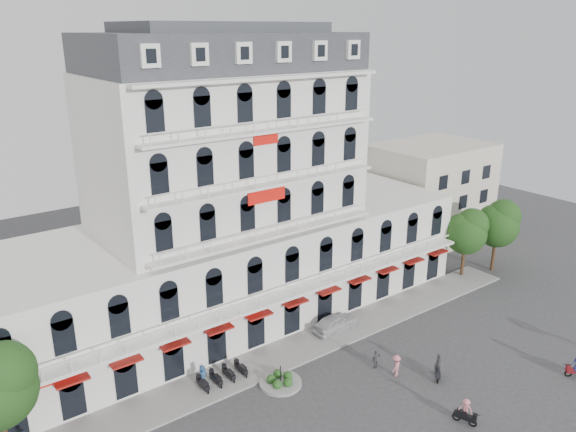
# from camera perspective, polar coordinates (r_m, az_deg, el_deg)

# --- Properties ---
(ground) EXTENTS (120.00, 120.00, 0.00)m
(ground) POSITION_cam_1_polar(r_m,az_deg,el_deg) (41.79, 7.90, -18.97)
(ground) COLOR #38383A
(ground) RESTS_ON ground
(sidewalk) EXTENTS (53.00, 4.00, 0.16)m
(sidewalk) POSITION_cam_1_polar(r_m,az_deg,el_deg) (47.30, 0.05, -13.71)
(sidewalk) COLOR gray
(sidewalk) RESTS_ON ground
(main_building) EXTENTS (45.00, 15.00, 25.80)m
(main_building) POSITION_cam_1_polar(r_m,az_deg,el_deg) (49.92, -6.14, 0.52)
(main_building) COLOR silver
(main_building) RESTS_ON ground
(flank_building_east) EXTENTS (14.00, 10.00, 12.00)m
(flank_building_east) POSITION_cam_1_polar(r_m,az_deg,el_deg) (71.66, 14.14, 2.35)
(flank_building_east) COLOR beige
(flank_building_east) RESTS_ON ground
(traffic_island) EXTENTS (3.20, 3.20, 1.60)m
(traffic_island) POSITION_cam_1_polar(r_m,az_deg,el_deg) (43.71, -0.77, -16.45)
(traffic_island) COLOR gray
(traffic_island) RESTS_ON ground
(parked_scooter_row) EXTENTS (4.40, 1.80, 1.10)m
(parked_scooter_row) POSITION_cam_1_polar(r_m,az_deg,el_deg) (44.32, -6.65, -16.44)
(parked_scooter_row) COLOR black
(parked_scooter_row) RESTS_ON ground
(tree_east_inner) EXTENTS (4.40, 4.37, 7.57)m
(tree_east_inner) POSITION_cam_1_polar(r_m,az_deg,el_deg) (61.64, 17.69, -1.39)
(tree_east_inner) COLOR #382314
(tree_east_inner) RESTS_ON ground
(tree_east_outer) EXTENTS (4.65, 4.65, 8.05)m
(tree_east_outer) POSITION_cam_1_polar(r_m,az_deg,el_deg) (64.19, 20.55, -0.60)
(tree_east_outer) COLOR #382314
(tree_east_outer) RESTS_ON ground
(parked_car) EXTENTS (4.67, 2.18, 1.55)m
(parked_car) POSITION_cam_1_polar(r_m,az_deg,el_deg) (50.30, 4.83, -10.74)
(parked_car) COLOR silver
(parked_car) RESTS_ON ground
(rider_northeast) EXTENTS (1.34, 1.27, 2.16)m
(rider_northeast) POSITION_cam_1_polar(r_m,az_deg,el_deg) (45.32, 14.99, -14.54)
(rider_northeast) COLOR black
(rider_northeast) RESTS_ON ground
(rider_center) EXTENTS (0.83, 1.64, 1.93)m
(rider_center) POSITION_cam_1_polar(r_m,az_deg,el_deg) (41.50, 17.58, -18.37)
(rider_center) COLOR black
(rider_center) RESTS_ON ground
(pedestrian_left) EXTENTS (0.91, 0.77, 1.59)m
(pedestrian_left) POSITION_cam_1_polar(r_m,az_deg,el_deg) (43.89, -8.67, -15.68)
(pedestrian_left) COLOR #294E7C
(pedestrian_left) RESTS_ON ground
(pedestrian_mid) EXTENTS (0.93, 0.41, 1.56)m
(pedestrian_mid) POSITION_cam_1_polar(r_m,az_deg,el_deg) (45.75, 8.92, -14.15)
(pedestrian_mid) COLOR slate
(pedestrian_mid) RESTS_ON ground
(pedestrian_right) EXTENTS (1.29, 1.01, 1.76)m
(pedestrian_right) POSITION_cam_1_polar(r_m,az_deg,el_deg) (45.03, 10.94, -14.72)
(pedestrian_right) COLOR #D36F7B
(pedestrian_right) RESTS_ON ground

